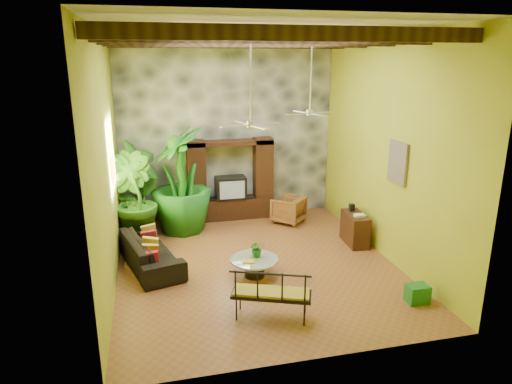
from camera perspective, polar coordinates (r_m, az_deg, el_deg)
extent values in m
plane|color=brown|center=(10.37, 0.01, -8.94)|extent=(7.00, 7.00, 0.00)
cube|color=silver|center=(9.39, 0.01, 19.82)|extent=(6.00, 7.00, 0.02)
cube|color=#A3A525|center=(12.95, -3.61, 7.76)|extent=(6.00, 0.02, 5.00)
cube|color=#A3A525|center=(9.36, -18.20, 3.61)|extent=(0.02, 7.00, 5.00)
cube|color=#A3A525|center=(10.66, 15.97, 5.29)|extent=(0.02, 7.00, 5.00)
cube|color=#3B3F43|center=(12.89, -3.57, 7.72)|extent=(5.98, 0.10, 4.98)
cube|color=#332210|center=(6.88, 5.33, 19.17)|extent=(5.95, 0.16, 0.22)
cube|color=#332210|center=(8.12, 2.25, 18.79)|extent=(5.95, 0.16, 0.22)
cube|color=#332210|center=(9.38, 0.01, 18.48)|extent=(5.95, 0.16, 0.22)
cube|color=#332210|center=(10.65, -1.70, 18.23)|extent=(5.95, 0.16, 0.22)
cube|color=#332210|center=(11.92, -3.03, 18.02)|extent=(5.95, 0.16, 0.22)
cube|color=black|center=(13.12, -3.17, -2.01)|extent=(2.40, 0.50, 0.60)
cube|color=black|center=(12.71, -7.46, 1.97)|extent=(0.50, 0.48, 2.00)
cube|color=black|center=(13.03, 0.88, 2.46)|extent=(0.50, 0.48, 2.00)
cube|color=black|center=(12.65, -3.31, 6.18)|extent=(2.40, 0.48, 0.12)
cube|color=black|center=(12.92, -3.20, 0.57)|extent=(0.85, 0.52, 0.62)
cube|color=#8C99A8|center=(12.66, -2.98, 0.24)|extent=(0.70, 0.02, 0.50)
cylinder|color=silver|center=(8.94, -0.66, 14.22)|extent=(0.04, 0.04, 1.80)
cylinder|color=silver|center=(9.02, -0.64, 8.50)|extent=(0.18, 0.18, 0.12)
cube|color=silver|center=(9.20, 1.36, 8.52)|extent=(0.58, 0.26, 0.01)
cube|color=silver|center=(9.34, -1.68, 8.65)|extent=(0.26, 0.58, 0.01)
cube|color=silver|center=(8.87, -2.72, 8.21)|extent=(0.58, 0.26, 0.01)
cube|color=silver|center=(8.71, 0.47, 8.09)|extent=(0.26, 0.58, 0.01)
cylinder|color=silver|center=(10.99, 6.91, 14.52)|extent=(0.04, 0.04, 1.80)
cylinder|color=silver|center=(11.06, 6.75, 9.85)|extent=(0.18, 0.18, 0.12)
cube|color=silver|center=(11.27, 8.27, 9.82)|extent=(0.58, 0.26, 0.01)
cube|color=silver|center=(11.35, 5.69, 9.95)|extent=(0.26, 0.58, 0.01)
cube|color=silver|center=(10.86, 5.17, 9.67)|extent=(0.58, 0.26, 0.01)
cube|color=silver|center=(10.77, 7.86, 9.53)|extent=(0.26, 0.58, 0.01)
cube|color=yellow|center=(10.42, -17.39, 2.66)|extent=(0.06, 0.32, 0.55)
cube|color=#274E8F|center=(10.17, 17.31, 3.51)|extent=(0.06, 0.70, 0.90)
imported|color=black|center=(10.40, -13.10, -7.26)|extent=(1.49, 2.49, 0.68)
imported|color=#925935|center=(12.79, 4.08, -2.20)|extent=(1.13, 1.13, 0.74)
imported|color=#2A661B|center=(12.01, -14.39, 0.39)|extent=(1.55, 1.53, 2.46)
imported|color=#275E18|center=(11.49, -15.19, -0.88)|extent=(1.61, 1.59, 2.28)
imported|color=#1C6B1D|center=(11.99, -9.38, 1.48)|extent=(1.69, 1.69, 2.79)
cylinder|color=black|center=(9.75, -0.20, -9.51)|extent=(0.43, 0.43, 0.36)
cylinder|color=silver|center=(9.66, -0.20, -8.44)|extent=(1.01, 1.01, 0.04)
imported|color=#1C6C1F|center=(9.69, 0.14, -7.07)|extent=(0.35, 0.31, 0.36)
cube|color=yellow|center=(9.51, -0.92, -8.65)|extent=(0.29, 0.25, 0.03)
cube|color=black|center=(8.21, 1.93, -12.67)|extent=(1.47, 0.95, 0.06)
cube|color=#A58F27|center=(8.19, 1.93, -12.43)|extent=(1.39, 0.88, 0.06)
cube|color=black|center=(7.87, 2.44, -11.82)|extent=(1.31, 0.55, 0.54)
cube|color=#331A10|center=(11.56, 12.25, -4.52)|extent=(0.51, 0.99, 0.77)
cube|color=#1B662D|center=(9.31, 19.52, -11.89)|extent=(0.41, 0.31, 0.35)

